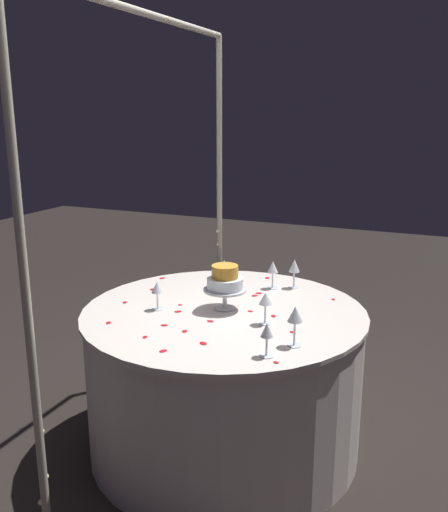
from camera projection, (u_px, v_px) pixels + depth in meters
The scene contains 32 objects.
ground_plane at pixel (224, 443), 3.00m from camera, with size 12.00×12.00×0.00m, color black.
decorative_arch at pixel (147, 178), 2.81m from camera, with size 1.86×0.06×2.22m.
main_table at pixel (224, 378), 2.90m from camera, with size 1.44×1.44×0.77m.
tiered_cake at pixel (224, 281), 2.78m from camera, with size 0.22×0.22×0.23m.
wine_glass_0 at pixel (294, 267), 3.13m from camera, with size 0.06×0.06×0.17m.
wine_glass_1 at pixel (273, 268), 3.12m from camera, with size 0.06×0.06×0.16m.
wine_glass_2 at pixel (224, 267), 3.21m from camera, with size 0.06×0.06×0.14m.
wine_glass_3 at pixel (295, 316), 2.34m from camera, with size 0.06×0.06×0.18m.
wine_glass_4 at pixel (265, 300), 2.59m from camera, with size 0.06×0.06×0.16m.
wine_glass_5 at pixel (267, 332), 2.24m from camera, with size 0.06×0.06×0.15m.
wine_glass_6 at pixel (157, 289), 2.78m from camera, with size 0.06×0.06×0.15m.
rose_petal_0 at pixel (333, 299), 2.96m from camera, with size 0.03×0.02×0.00m, color red.
rose_petal_1 at pixel (255, 296), 3.02m from camera, with size 0.04×0.03×0.00m, color red.
rose_petal_2 at pixel (210, 321), 2.65m from camera, with size 0.04×0.03×0.00m, color red.
rose_petal_3 at pixel (164, 325), 2.60m from camera, with size 0.03×0.02×0.00m, color red.
rose_petal_4 at pixel (273, 316), 2.71m from camera, with size 0.03×0.02×0.00m, color red.
rose_petal_5 at pixel (162, 278), 3.34m from camera, with size 0.04×0.03×0.00m, color red.
rose_petal_6 at pixel (241, 281), 3.27m from camera, with size 0.04×0.03×0.00m, color red.
rose_petal_7 at pixel (180, 305), 2.87m from camera, with size 0.02×0.02×0.00m, color red.
rose_petal_8 at pixel (145, 337), 2.46m from camera, with size 0.03×0.02×0.00m, color red.
rose_petal_9 at pixel (163, 351), 2.32m from camera, with size 0.04×0.03×0.00m, color red.
rose_petal_10 at pixel (203, 343), 2.39m from camera, with size 0.04×0.03×0.00m, color red.
rose_petal_11 at pixel (250, 311), 2.78m from camera, with size 0.03×0.02×0.00m, color red.
rose_petal_12 at pixel (259, 293), 3.06m from camera, with size 0.04×0.03×0.00m, color red.
rose_petal_13 at pixel (125, 302), 2.91m from camera, with size 0.03×0.02×0.00m, color red.
rose_petal_14 at pixel (178, 311), 2.78m from camera, with size 0.04×0.03×0.00m, color red.
rose_petal_15 at pixel (276, 362), 2.21m from camera, with size 0.03×0.02×0.00m, color red.
rose_petal_16 at pixel (108, 323), 2.63m from camera, with size 0.03×0.02×0.00m, color red.
rose_petal_17 at pixel (267, 278), 3.34m from camera, with size 0.04×0.03×0.00m, color red.
rose_petal_18 at pixel (185, 331), 2.52m from camera, with size 0.03×0.02×0.00m, color red.
rose_petal_19 at pixel (293, 332), 2.51m from camera, with size 0.03×0.02×0.00m, color red.
rose_petal_20 at pixel (153, 289), 3.12m from camera, with size 0.04×0.03×0.00m, color red.
Camera 1 is at (-2.43, -1.06, 1.74)m, focal length 38.75 mm.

